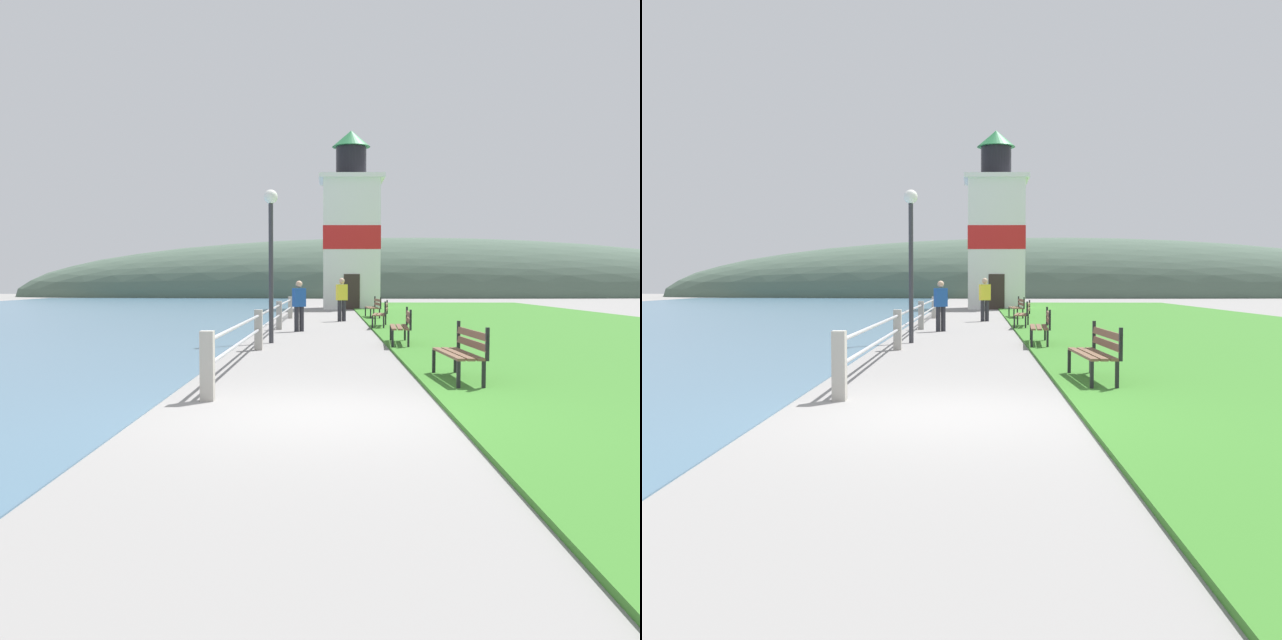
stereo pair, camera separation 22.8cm
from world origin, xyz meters
TOP-DOWN VIEW (x-y plane):
  - ground_plane at (0.00, 0.00)m, footprint 160.00×160.00m
  - grass_verge at (7.59, 17.19)m, footprint 12.00×51.56m
  - seawall_railing at (-1.49, 15.11)m, footprint 0.18×28.40m
  - park_bench_near at (2.25, 2.67)m, footprint 0.57×1.81m
  - park_bench_midway at (2.00, 9.17)m, footprint 0.59×1.96m
  - park_bench_far at (1.98, 15.82)m, footprint 0.68×1.83m
  - park_bench_by_lighthouse at (2.12, 21.93)m, footprint 0.59×1.95m
  - lighthouse at (1.48, 33.30)m, footprint 3.71×3.71m
  - person_strolling at (-0.79, 14.18)m, footprint 0.45×0.37m
  - person_by_railing at (0.69, 19.93)m, footprint 0.48×0.37m
  - lamp_post at (-1.34, 9.93)m, footprint 0.36×0.36m
  - distant_hillside at (8.00, 64.38)m, footprint 80.00×16.00m

SIDE VIEW (x-z plane):
  - ground_plane at x=0.00m, z-range 0.00..0.00m
  - distant_hillside at x=8.00m, z-range -6.00..6.00m
  - grass_verge at x=7.59m, z-range 0.00..0.06m
  - park_bench_near at x=2.25m, z-range 0.07..1.01m
  - park_bench_far at x=1.98m, z-range 0.07..1.01m
  - park_bench_by_lighthouse at x=2.12m, z-range 0.07..1.01m
  - park_bench_midway at x=2.00m, z-range 0.07..1.01m
  - seawall_railing at x=-1.49m, z-range 0.09..1.04m
  - person_strolling at x=-0.79m, z-range 0.07..1.69m
  - person_by_railing at x=0.69m, z-range 0.07..1.80m
  - lamp_post at x=-1.34m, z-range 0.76..4.72m
  - lighthouse at x=1.48m, z-range -0.76..9.56m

